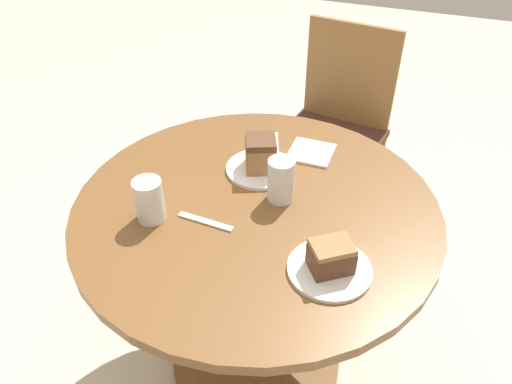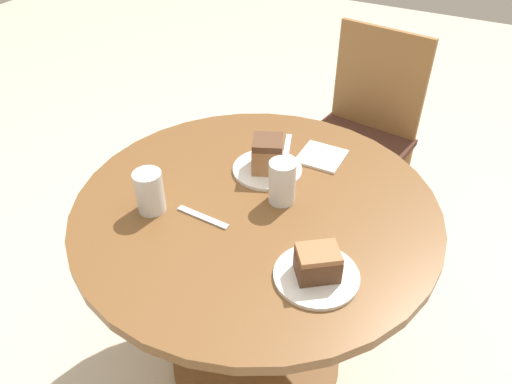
{
  "view_description": "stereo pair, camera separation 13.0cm",
  "coord_description": "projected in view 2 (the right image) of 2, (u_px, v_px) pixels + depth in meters",
  "views": [
    {
      "loc": [
        0.35,
        -0.96,
        1.56
      ],
      "look_at": [
        0.0,
        0.0,
        0.75
      ],
      "focal_mm": 35.0,
      "sensor_mm": 36.0,
      "label": 1
    },
    {
      "loc": [
        0.47,
        -0.91,
        1.56
      ],
      "look_at": [
        0.0,
        0.0,
        0.75
      ],
      "focal_mm": 35.0,
      "sensor_mm": 36.0,
      "label": 2
    }
  ],
  "objects": [
    {
      "name": "cake_slice_near",
      "position": [
        268.0,
        154.0,
        1.41
      ],
      "size": [
        0.11,
        0.11,
        0.1
      ],
      "rotation": [
        0.0,
        0.0,
        5.12
      ],
      "color": "#9E6B42",
      "rests_on": "plate_near"
    },
    {
      "name": "napkin_stack",
      "position": [
        322.0,
        157.0,
        1.49
      ],
      "size": [
        0.13,
        0.13,
        0.01
      ],
      "rotation": [
        0.0,
        0.0,
        0.0
      ],
      "color": "silver",
      "rests_on": "table"
    },
    {
      "name": "fork",
      "position": [
        287.0,
        149.0,
        1.53
      ],
      "size": [
        0.07,
        0.17,
        0.0
      ],
      "rotation": [
        0.0,
        0.0,
        1.91
      ],
      "color": "silver",
      "rests_on": "table"
    },
    {
      "name": "cake_slice_far",
      "position": [
        318.0,
        263.0,
        1.09
      ],
      "size": [
        0.12,
        0.11,
        0.07
      ],
      "rotation": [
        0.0,
        0.0,
        5.34
      ],
      "color": "brown",
      "rests_on": "plate_far"
    },
    {
      "name": "plate_far",
      "position": [
        316.0,
        276.0,
        1.12
      ],
      "size": [
        0.19,
        0.19,
        0.01
      ],
      "color": "white",
      "rests_on": "table"
    },
    {
      "name": "chair",
      "position": [
        359.0,
        137.0,
        2.05
      ],
      "size": [
        0.46,
        0.46,
        0.88
      ],
      "rotation": [
        0.0,
        0.0,
        -0.15
      ],
      "color": "olive",
      "rests_on": "ground_plane"
    },
    {
      "name": "spoon",
      "position": [
        203.0,
        217.0,
        1.28
      ],
      "size": [
        0.15,
        0.03,
        0.0
      ],
      "rotation": [
        0.0,
        0.0,
        3.08
      ],
      "color": "silver",
      "rests_on": "table"
    },
    {
      "name": "table",
      "position": [
        256.0,
        254.0,
        1.44
      ],
      "size": [
        0.98,
        0.98,
        0.71
      ],
      "color": "brown",
      "rests_on": "ground_plane"
    },
    {
      "name": "plate_near",
      "position": [
        267.0,
        169.0,
        1.44
      ],
      "size": [
        0.2,
        0.2,
        0.01
      ],
      "color": "white",
      "rests_on": "table"
    },
    {
      "name": "glass_lemonade",
      "position": [
        150.0,
        193.0,
        1.28
      ],
      "size": [
        0.07,
        0.07,
        0.12
      ],
      "color": "beige",
      "rests_on": "table"
    },
    {
      "name": "ground_plane",
      "position": [
        256.0,
        359.0,
        1.77
      ],
      "size": [
        8.0,
        8.0,
        0.0
      ],
      "primitive_type": "plane",
      "color": "beige"
    },
    {
      "name": "glass_water",
      "position": [
        282.0,
        184.0,
        1.3
      ],
      "size": [
        0.07,
        0.07,
        0.12
      ],
      "color": "silver",
      "rests_on": "table"
    }
  ]
}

